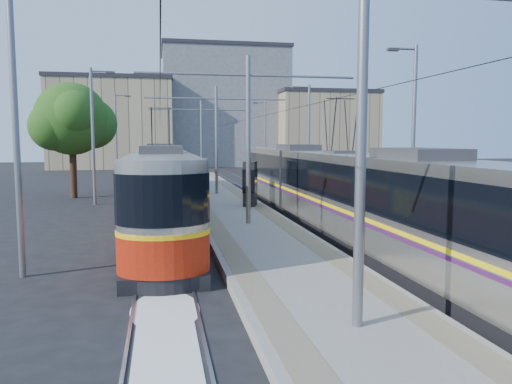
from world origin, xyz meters
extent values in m
plane|color=black|center=(0.00, 0.00, 0.00)|extent=(160.00, 160.00, 0.00)
cube|color=gray|center=(0.00, 17.00, 0.15)|extent=(4.00, 50.00, 0.30)
cube|color=gray|center=(-1.45, 17.00, 0.30)|extent=(0.70, 50.00, 0.01)
cube|color=gray|center=(1.45, 17.00, 0.30)|extent=(0.70, 50.00, 0.01)
cube|color=gray|center=(-4.32, 17.00, 0.01)|extent=(0.07, 70.00, 0.03)
cube|color=gray|center=(-2.88, 17.00, 0.01)|extent=(0.07, 70.00, 0.03)
cube|color=gray|center=(2.88, 17.00, 0.01)|extent=(0.07, 70.00, 0.03)
cube|color=gray|center=(4.32, 17.00, 0.01)|extent=(0.07, 70.00, 0.03)
cube|color=silver|center=(-3.60, -3.00, 0.01)|extent=(1.20, 5.00, 0.01)
cube|color=black|center=(-3.60, 14.25, 0.20)|extent=(2.30, 29.20, 0.40)
cube|color=#B7B1A8|center=(-3.60, 14.25, 1.85)|extent=(2.40, 27.60, 2.90)
cube|color=black|center=(-3.60, 14.25, 2.35)|extent=(2.43, 27.60, 1.30)
cube|color=yellow|center=(-3.60, 14.25, 1.45)|extent=(2.43, 27.60, 0.12)
cube|color=#AD1E09|center=(-3.60, 14.25, 0.95)|extent=(2.42, 27.60, 1.10)
cube|color=#2D2D30|center=(-3.60, 14.25, 3.45)|extent=(1.68, 3.00, 0.30)
cube|color=black|center=(3.60, 6.78, 0.20)|extent=(2.30, 31.31, 0.40)
cube|color=#A9A59B|center=(3.60, 6.78, 1.85)|extent=(2.40, 29.71, 2.90)
cube|color=black|center=(3.60, 6.78, 2.35)|extent=(2.43, 29.71, 1.30)
cube|color=yellow|center=(3.60, 6.78, 1.45)|extent=(2.43, 29.71, 0.12)
cube|color=#44154A|center=(3.60, 6.78, 1.30)|extent=(2.43, 29.71, 0.10)
cube|color=#2D2D30|center=(3.60, 6.78, 3.45)|extent=(1.68, 3.00, 0.30)
cylinder|color=slate|center=(0.00, -4.00, 3.80)|extent=(0.20, 0.20, 7.00)
cylinder|color=slate|center=(0.00, 8.00, 3.80)|extent=(0.20, 0.20, 7.00)
cylinder|color=slate|center=(0.00, 8.00, 6.50)|extent=(9.20, 0.10, 0.10)
cylinder|color=slate|center=(0.00, 20.00, 3.80)|extent=(0.20, 0.20, 7.00)
cylinder|color=slate|center=(0.00, 20.00, 6.50)|extent=(9.20, 0.10, 0.10)
cylinder|color=slate|center=(0.00, 32.00, 3.80)|extent=(0.20, 0.20, 7.00)
cylinder|color=slate|center=(0.00, 32.00, 6.50)|extent=(9.20, 0.10, 0.10)
cylinder|color=black|center=(-3.60, 17.00, 5.55)|extent=(0.02, 70.00, 0.02)
cylinder|color=black|center=(3.60, 17.00, 5.55)|extent=(0.02, 70.00, 0.02)
cylinder|color=slate|center=(-7.50, 2.00, 4.00)|extent=(0.18, 0.18, 8.00)
cylinder|color=slate|center=(-7.50, 18.00, 4.00)|extent=(0.18, 0.18, 8.00)
cube|color=#2D2D30|center=(-6.40, 18.00, 7.75)|extent=(0.50, 0.22, 0.12)
cylinder|color=slate|center=(-7.50, 34.00, 4.00)|extent=(0.18, 0.18, 8.00)
cube|color=#2D2D30|center=(-6.40, 34.00, 7.75)|extent=(0.50, 0.22, 0.12)
cylinder|color=slate|center=(7.50, 8.00, 4.00)|extent=(0.18, 0.18, 8.00)
cube|color=#2D2D30|center=(6.40, 8.00, 7.75)|extent=(0.50, 0.22, 0.12)
cylinder|color=slate|center=(7.50, 24.00, 4.00)|extent=(0.18, 0.18, 8.00)
cube|color=#2D2D30|center=(6.40, 24.00, 7.75)|extent=(0.50, 0.22, 0.12)
cylinder|color=slate|center=(7.50, 40.00, 4.00)|extent=(0.18, 0.18, 8.00)
cube|color=#2D2D30|center=(6.40, 40.00, 7.75)|extent=(0.50, 0.22, 0.12)
cube|color=black|center=(1.07, 13.56, 1.50)|extent=(0.93, 1.19, 2.40)
cube|color=black|center=(1.07, 13.56, 1.66)|extent=(0.98, 1.24, 1.25)
cylinder|color=#382314|center=(-9.30, 21.88, 1.57)|extent=(0.43, 0.43, 3.14)
sphere|color=#193F12|center=(-9.30, 21.88, 5.20)|extent=(4.71, 4.71, 4.71)
sphere|color=#193F12|center=(-8.13, 22.66, 4.91)|extent=(3.34, 3.34, 3.34)
cube|color=tan|center=(-10.00, 60.00, 5.89)|extent=(16.00, 12.00, 11.78)
cube|color=#262328|center=(-10.00, 60.00, 12.03)|extent=(16.32, 12.24, 0.50)
cube|color=gray|center=(6.00, 64.00, 8.47)|extent=(18.00, 14.00, 16.93)
cube|color=#262328|center=(6.00, 64.00, 17.18)|extent=(18.36, 14.28, 0.50)
cube|color=tan|center=(20.00, 58.00, 5.19)|extent=(14.00, 10.00, 10.37)
cube|color=#262328|center=(20.00, 58.00, 10.62)|extent=(14.28, 10.20, 0.50)
camera|label=1|loc=(-3.64, -12.69, 3.83)|focal=35.00mm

